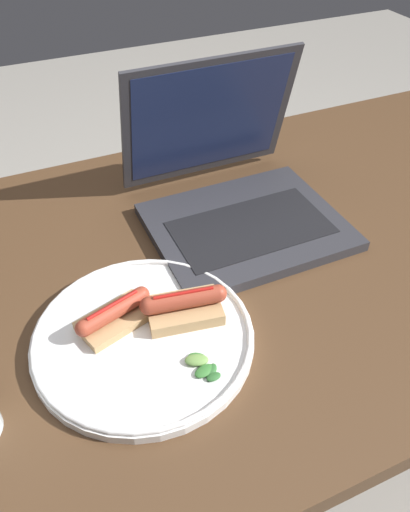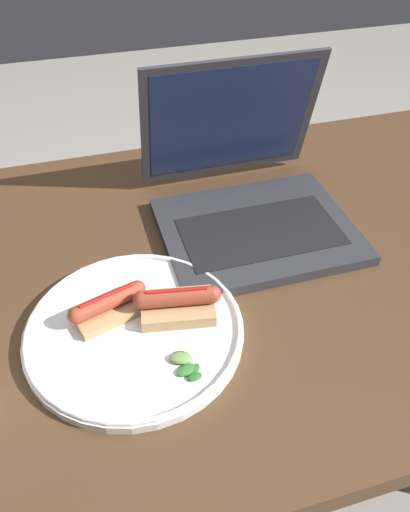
{
  "view_description": "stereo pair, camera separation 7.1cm",
  "coord_description": "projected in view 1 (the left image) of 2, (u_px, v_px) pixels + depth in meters",
  "views": [
    {
      "loc": [
        -0.27,
        -0.53,
        1.24
      ],
      "look_at": [
        -0.06,
        -0.05,
        0.77
      ],
      "focal_mm": 35.0,
      "sensor_mm": 36.0,
      "label": 1
    },
    {
      "loc": [
        -0.2,
        -0.56,
        1.24
      ],
      "look_at": [
        -0.06,
        -0.05,
        0.77
      ],
      "focal_mm": 35.0,
      "sensor_mm": 36.0,
      "label": 2
    }
  ],
  "objects": [
    {
      "name": "ground_plane",
      "position": [
        217.0,
        464.0,
        1.27
      ],
      "size": [
        6.0,
        6.0,
        0.0
      ],
      "primitive_type": "plane",
      "color": "#9E998E"
    },
    {
      "name": "desk",
      "position": [
        223.0,
        280.0,
        0.83
      ],
      "size": [
        1.47,
        0.77,
        0.71
      ],
      "color": "#4C331E",
      "rests_on": "ground_plane"
    },
    {
      "name": "laptop",
      "position": [
        235.0,
        195.0,
        0.85
      ],
      "size": [
        0.31,
        0.31,
        0.25
      ],
      "color": "#2D2D33",
      "rests_on": "desk"
    },
    {
      "name": "plate",
      "position": [
        143.0,
        336.0,
        0.66
      ],
      "size": [
        0.3,
        0.3,
        0.02
      ],
      "color": "white",
      "rests_on": "desk"
    },
    {
      "name": "sausage_toast_left",
      "position": [
        114.0,
        315.0,
        0.67
      ],
      "size": [
        0.11,
        0.08,
        0.04
      ],
      "rotation": [
        0.0,
        0.0,
        3.44
      ],
      "color": "tan",
      "rests_on": "plate"
    },
    {
      "name": "sausage_toast_middle",
      "position": [
        184.0,
        306.0,
        0.68
      ],
      "size": [
        0.12,
        0.08,
        0.05
      ],
      "rotation": [
        0.0,
        0.0,
        6.11
      ],
      "color": "tan",
      "rests_on": "plate"
    },
    {
      "name": "salad_pile",
      "position": [
        201.0,
        364.0,
        0.62
      ],
      "size": [
        0.04,
        0.05,
        0.01
      ],
      "color": "#709E4C",
      "rests_on": "plate"
    }
  ]
}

